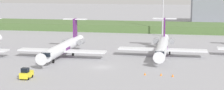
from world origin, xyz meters
TOP-DOWN VIEW (x-y plane):
  - ground_plane at (0.00, 30.00)m, footprint 500.00×500.00m
  - grass_berm at (0.00, 69.46)m, footprint 320.00×20.00m
  - regional_jet_second at (-12.19, 10.21)m, footprint 22.81×31.00m
  - regional_jet_third at (12.83, 16.66)m, footprint 22.81×31.00m
  - antenna_mast at (11.05, 53.48)m, footprint 4.40×0.50m
  - baggage_tug at (-12.43, -12.63)m, footprint 1.72×3.20m
  - safety_cone_front_marker at (10.35, -5.34)m, footprint 0.44×0.44m
  - safety_cone_mid_marker at (13.63, -5.24)m, footprint 0.44×0.44m
  - safety_cone_rear_marker at (16.02, -5.61)m, footprint 0.44×0.44m

SIDE VIEW (x-z plane):
  - ground_plane at x=0.00m, z-range 0.00..0.00m
  - safety_cone_front_marker at x=10.35m, z-range 0.00..0.55m
  - safety_cone_mid_marker at x=13.63m, z-range 0.00..0.55m
  - safety_cone_rear_marker at x=16.02m, z-range 0.00..0.55m
  - baggage_tug at x=-12.43m, z-range -0.15..2.15m
  - grass_berm at x=0.00m, z-range 0.00..2.94m
  - regional_jet_second at x=-12.19m, z-range -1.96..7.04m
  - regional_jet_third at x=12.83m, z-range -1.96..7.04m
  - antenna_mast at x=11.05m, z-range -2.40..25.00m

